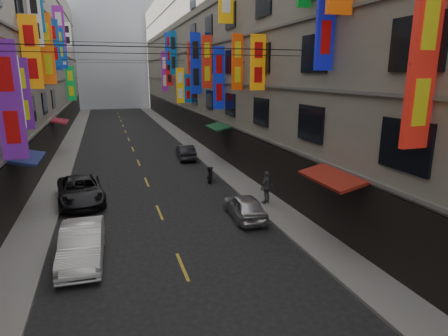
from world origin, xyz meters
TOP-DOWN VIEW (x-y plane):
  - sidewalk_left at (-6.00, 42.00)m, footprint 2.00×90.00m
  - sidewalk_right at (6.00, 42.00)m, footprint 2.00×90.00m
  - building_row_right at (11.99, 42.00)m, footprint 10.14×90.00m
  - haze_block at (0.00, 92.00)m, footprint 18.00×8.00m
  - shop_signage at (-0.02, 35.06)m, footprint 14.00×55.00m
  - street_awnings at (-1.26, 26.00)m, footprint 13.99×35.20m
  - overhead_cables at (0.00, 30.00)m, footprint 14.00×38.04m
  - lane_markings at (0.00, 39.00)m, footprint 0.12×80.20m
  - scooter_far_right at (4.17, 29.02)m, footprint 0.77×1.75m
  - car_left_mid at (-3.59, 19.63)m, footprint 1.64×4.39m
  - car_left_far at (-4.00, 26.96)m, footprint 2.92×5.38m
  - car_right_mid at (4.00, 21.93)m, footprint 1.64×3.73m
  - car_right_far at (4.00, 36.12)m, footprint 1.56×3.84m
  - pedestrian_rfar at (5.85, 23.37)m, footprint 1.23×1.09m

SIDE VIEW (x-z plane):
  - lane_markings at x=0.00m, z-range 0.00..0.01m
  - sidewalk_left at x=-6.00m, z-range 0.00..0.12m
  - sidewalk_right at x=6.00m, z-range 0.00..0.12m
  - scooter_far_right at x=4.17m, z-range -0.13..1.01m
  - car_right_far at x=4.00m, z-range 0.00..1.24m
  - car_right_mid at x=4.00m, z-range 0.00..1.25m
  - car_left_far at x=-4.00m, z-range 0.00..1.43m
  - car_left_mid at x=-3.59m, z-range 0.00..1.43m
  - pedestrian_rfar at x=5.85m, z-range 0.12..1.95m
  - street_awnings at x=-1.26m, z-range 2.80..3.20m
  - overhead_cables at x=0.00m, z-range 8.18..9.42m
  - shop_signage at x=-0.02m, z-range 2.91..15.26m
  - building_row_right at x=11.99m, z-range -0.01..18.99m
  - haze_block at x=0.00m, z-range 0.00..22.00m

